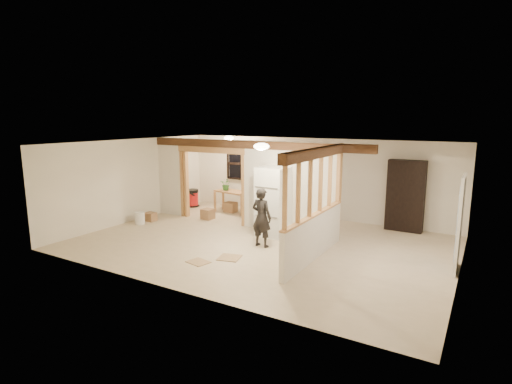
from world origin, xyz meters
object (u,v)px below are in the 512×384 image
Objects in this scene: work_table at (232,202)px; shop_vac at (192,198)px; bookshelf at (405,196)px; refrigerator at (273,202)px; woman at (262,217)px.

work_table reaches higher than shop_vac.
bookshelf is (7.10, 0.58, 0.68)m from shop_vac.
shop_vac is (-1.72, 0.02, -0.05)m from work_table.
refrigerator is 1.26× the size of woman.
refrigerator is 3.72m from bookshelf.
shop_vac is at bearing -171.10° from work_table.
refrigerator is 1.04m from woman.
shop_vac is 7.16m from bookshelf.
work_table is 1.85× the size of shop_vac.
shop_vac is at bearing -175.35° from bookshelf.
woman is 4.26m from bookshelf.
refrigerator reaches higher than woman.
work_table is at bearing -173.71° from bookshelf.
bookshelf is at bearing 4.65° from shop_vac.
refrigerator is at bearing -24.77° from work_table.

